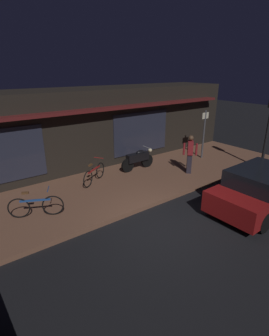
{
  "coord_description": "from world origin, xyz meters",
  "views": [
    {
      "loc": [
        -4.69,
        -5.01,
        4.45
      ],
      "look_at": [
        0.86,
        2.4,
        0.95
      ],
      "focal_mm": 28.23,
      "sensor_mm": 36.0,
      "label": 1
    }
  ],
  "objects_px": {
    "motorcycle": "(138,159)",
    "sign_post": "(204,132)",
    "bicycle_extra": "(94,174)",
    "bicycle_parked": "(36,206)",
    "person_bystander": "(190,154)",
    "parked_car_far": "(262,189)"
  },
  "relations": [
    {
      "from": "bicycle_extra",
      "to": "motorcycle",
      "type": "bearing_deg",
      "value": 2.95
    },
    {
      "from": "motorcycle",
      "to": "parked_car_far",
      "type": "bearing_deg",
      "value": -75.69
    },
    {
      "from": "sign_post",
      "to": "parked_car_far",
      "type": "bearing_deg",
      "value": -117.71
    },
    {
      "from": "bicycle_extra",
      "to": "sign_post",
      "type": "height_order",
      "value": "sign_post"
    },
    {
      "from": "person_bystander",
      "to": "parked_car_far",
      "type": "height_order",
      "value": "person_bystander"
    },
    {
      "from": "motorcycle",
      "to": "bicycle_parked",
      "type": "distance_m",
      "value": 5.19
    },
    {
      "from": "motorcycle",
      "to": "sign_post",
      "type": "height_order",
      "value": "sign_post"
    },
    {
      "from": "motorcycle",
      "to": "bicycle_extra",
      "type": "height_order",
      "value": "motorcycle"
    },
    {
      "from": "motorcycle",
      "to": "sign_post",
      "type": "relative_size",
      "value": 0.71
    },
    {
      "from": "parked_car_far",
      "to": "sign_post",
      "type": "bearing_deg",
      "value": 62.29
    },
    {
      "from": "bicycle_extra",
      "to": "person_bystander",
      "type": "distance_m",
      "value": 4.15
    },
    {
      "from": "bicycle_extra",
      "to": "person_bystander",
      "type": "bearing_deg",
      "value": -22.07
    },
    {
      "from": "bicycle_parked",
      "to": "bicycle_extra",
      "type": "xyz_separation_m",
      "value": [
        2.7,
        1.25,
        0.0
      ]
    },
    {
      "from": "motorcycle",
      "to": "person_bystander",
      "type": "height_order",
      "value": "person_bystander"
    },
    {
      "from": "sign_post",
      "to": "bicycle_extra",
      "type": "bearing_deg",
      "value": 174.96
    },
    {
      "from": "bicycle_extra",
      "to": "parked_car_far",
      "type": "height_order",
      "value": "parked_car_far"
    },
    {
      "from": "bicycle_parked",
      "to": "parked_car_far",
      "type": "height_order",
      "value": "parked_car_far"
    },
    {
      "from": "person_bystander",
      "to": "parked_car_far",
      "type": "xyz_separation_m",
      "value": [
        -0.22,
        -3.4,
        -0.32
      ]
    },
    {
      "from": "motorcycle",
      "to": "sign_post",
      "type": "xyz_separation_m",
      "value": [
        3.62,
        -0.64,
        0.86
      ]
    },
    {
      "from": "motorcycle",
      "to": "bicycle_parked",
      "type": "xyz_separation_m",
      "value": [
        -5.01,
        -1.37,
        -0.14
      ]
    },
    {
      "from": "sign_post",
      "to": "parked_car_far",
      "type": "xyz_separation_m",
      "value": [
        -2.33,
        -4.43,
        -0.81
      ]
    },
    {
      "from": "bicycle_parked",
      "to": "bicycle_extra",
      "type": "distance_m",
      "value": 2.98
    }
  ]
}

